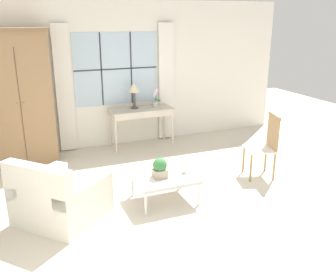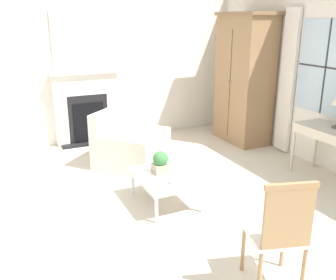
{
  "view_description": "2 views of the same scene",
  "coord_description": "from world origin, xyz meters",
  "px_view_note": "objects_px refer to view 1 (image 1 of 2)",
  "views": [
    {
      "loc": [
        -1.85,
        -4.16,
        2.48
      ],
      "look_at": [
        -0.05,
        0.23,
        0.92
      ],
      "focal_mm": 40.0,
      "sensor_mm": 36.0,
      "label": 1
    },
    {
      "loc": [
        3.77,
        -1.47,
        2.2
      ],
      "look_at": [
        -0.21,
        0.38,
        0.78
      ],
      "focal_mm": 40.0,
      "sensor_mm": 36.0,
      "label": 2
    }
  ],
  "objects_px": {
    "console_table": "(141,113)",
    "side_chair_wooden": "(266,142)",
    "table_lamp": "(134,89)",
    "potted_plant_small": "(160,168)",
    "pillar_candle": "(185,169)",
    "coffee_table": "(165,178)",
    "potted_orchid": "(156,100)",
    "armchair_upholstered": "(60,200)",
    "armoire": "(19,98)"
  },
  "relations": [
    {
      "from": "table_lamp",
      "to": "potted_plant_small",
      "type": "bearing_deg",
      "value": -99.69
    },
    {
      "from": "armchair_upholstered",
      "to": "side_chair_wooden",
      "type": "xyz_separation_m",
      "value": [
        3.25,
        0.16,
        0.31
      ]
    },
    {
      "from": "armoire",
      "to": "potted_plant_small",
      "type": "distance_m",
      "value": 2.98
    },
    {
      "from": "potted_plant_small",
      "to": "pillar_candle",
      "type": "distance_m",
      "value": 0.39
    },
    {
      "from": "console_table",
      "to": "pillar_candle",
      "type": "height_order",
      "value": "console_table"
    },
    {
      "from": "potted_orchid",
      "to": "potted_plant_small",
      "type": "bearing_deg",
      "value": -109.38
    },
    {
      "from": "console_table",
      "to": "potted_orchid",
      "type": "xyz_separation_m",
      "value": [
        0.32,
        0.02,
        0.23
      ]
    },
    {
      "from": "coffee_table",
      "to": "armchair_upholstered",
      "type": "bearing_deg",
      "value": 179.06
    },
    {
      "from": "side_chair_wooden",
      "to": "pillar_candle",
      "type": "height_order",
      "value": "side_chair_wooden"
    },
    {
      "from": "coffee_table",
      "to": "pillar_candle",
      "type": "height_order",
      "value": "pillar_candle"
    },
    {
      "from": "pillar_candle",
      "to": "table_lamp",
      "type": "bearing_deg",
      "value": 88.89
    },
    {
      "from": "armchair_upholstered",
      "to": "potted_plant_small",
      "type": "relative_size",
      "value": 4.75
    },
    {
      "from": "armchair_upholstered",
      "to": "pillar_candle",
      "type": "bearing_deg",
      "value": -1.85
    },
    {
      "from": "armoire",
      "to": "table_lamp",
      "type": "distance_m",
      "value": 2.08
    },
    {
      "from": "armoire",
      "to": "pillar_candle",
      "type": "bearing_deg",
      "value": -49.66
    },
    {
      "from": "table_lamp",
      "to": "potted_orchid",
      "type": "height_order",
      "value": "table_lamp"
    },
    {
      "from": "armoire",
      "to": "console_table",
      "type": "bearing_deg",
      "value": 0.44
    },
    {
      "from": "armoire",
      "to": "coffee_table",
      "type": "xyz_separation_m",
      "value": [
        1.74,
        -2.36,
        -0.82
      ]
    },
    {
      "from": "armoire",
      "to": "armchair_upholstered",
      "type": "relative_size",
      "value": 1.75
    },
    {
      "from": "armoire",
      "to": "console_table",
      "type": "distance_m",
      "value": 2.24
    },
    {
      "from": "potted_orchid",
      "to": "pillar_candle",
      "type": "xyz_separation_m",
      "value": [
        -0.48,
        -2.43,
        -0.48
      ]
    },
    {
      "from": "table_lamp",
      "to": "potted_orchid",
      "type": "xyz_separation_m",
      "value": [
        0.43,
        -0.05,
        -0.24
      ]
    },
    {
      "from": "armoire",
      "to": "table_lamp",
      "type": "height_order",
      "value": "armoire"
    },
    {
      "from": "potted_orchid",
      "to": "side_chair_wooden",
      "type": "height_order",
      "value": "potted_orchid"
    },
    {
      "from": "potted_plant_small",
      "to": "pillar_candle",
      "type": "relative_size",
      "value": 2.23
    },
    {
      "from": "armoire",
      "to": "side_chair_wooden",
      "type": "distance_m",
      "value": 4.22
    },
    {
      "from": "console_table",
      "to": "coffee_table",
      "type": "height_order",
      "value": "console_table"
    },
    {
      "from": "coffee_table",
      "to": "pillar_candle",
      "type": "xyz_separation_m",
      "value": [
        0.29,
        -0.03,
        0.09
      ]
    },
    {
      "from": "table_lamp",
      "to": "console_table",
      "type": "bearing_deg",
      "value": -32.86
    },
    {
      "from": "armchair_upholstered",
      "to": "potted_plant_small",
      "type": "distance_m",
      "value": 1.37
    },
    {
      "from": "potted_plant_small",
      "to": "armoire",
      "type": "bearing_deg",
      "value": 124.66
    },
    {
      "from": "armoire",
      "to": "coffee_table",
      "type": "relative_size",
      "value": 2.64
    },
    {
      "from": "console_table",
      "to": "potted_plant_small",
      "type": "relative_size",
      "value": 4.46
    },
    {
      "from": "console_table",
      "to": "armchair_upholstered",
      "type": "distance_m",
      "value": 3.04
    },
    {
      "from": "side_chair_wooden",
      "to": "coffee_table",
      "type": "relative_size",
      "value": 1.17
    },
    {
      "from": "potted_plant_small",
      "to": "armchair_upholstered",
      "type": "bearing_deg",
      "value": 177.52
    },
    {
      "from": "console_table",
      "to": "potted_plant_small",
      "type": "height_order",
      "value": "console_table"
    },
    {
      "from": "console_table",
      "to": "side_chair_wooden",
      "type": "bearing_deg",
      "value": -57.86
    },
    {
      "from": "table_lamp",
      "to": "armchair_upholstered",
      "type": "distance_m",
      "value": 3.13
    },
    {
      "from": "armchair_upholstered",
      "to": "potted_plant_small",
      "type": "bearing_deg",
      "value": -2.48
    },
    {
      "from": "side_chair_wooden",
      "to": "potted_orchid",
      "type": "bearing_deg",
      "value": 115.45
    },
    {
      "from": "potted_plant_small",
      "to": "side_chair_wooden",
      "type": "bearing_deg",
      "value": 6.65
    },
    {
      "from": "potted_orchid",
      "to": "side_chair_wooden",
      "type": "distance_m",
      "value": 2.47
    },
    {
      "from": "armoire",
      "to": "console_table",
      "type": "xyz_separation_m",
      "value": [
        2.19,
        0.02,
        -0.48
      ]
    },
    {
      "from": "table_lamp",
      "to": "coffee_table",
      "type": "relative_size",
      "value": 0.58
    },
    {
      "from": "table_lamp",
      "to": "side_chair_wooden",
      "type": "xyz_separation_m",
      "value": [
        1.49,
        -2.26,
        -0.58
      ]
    },
    {
      "from": "coffee_table",
      "to": "table_lamp",
      "type": "bearing_deg",
      "value": 82.22
    },
    {
      "from": "console_table",
      "to": "side_chair_wooden",
      "type": "relative_size",
      "value": 1.2
    },
    {
      "from": "table_lamp",
      "to": "potted_plant_small",
      "type": "distance_m",
      "value": 2.6
    },
    {
      "from": "potted_orchid",
      "to": "coffee_table",
      "type": "distance_m",
      "value": 2.58
    }
  ]
}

